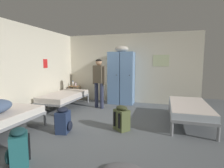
% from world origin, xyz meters
% --- Properties ---
extents(ground_plane, '(7.95, 7.95, 0.00)m').
position_xyz_m(ground_plane, '(0.00, 0.00, 0.00)').
color(ground_plane, slate).
extents(room_backdrop, '(4.94, 5.03, 2.52)m').
position_xyz_m(room_backdrop, '(-1.22, 1.26, 1.26)').
color(room_backdrop, beige).
rests_on(room_backdrop, ground_plane).
extents(locker_bank, '(0.90, 0.55, 2.07)m').
position_xyz_m(locker_bank, '(-0.23, 2.21, 0.97)').
color(locker_bank, '#6B93C6').
rests_on(locker_bank, ground_plane).
extents(shelf_unit, '(0.38, 0.30, 0.57)m').
position_xyz_m(shelf_unit, '(-2.11, 2.19, 0.35)').
color(shelf_unit, brown).
rests_on(shelf_unit, ground_plane).
extents(bed_right, '(0.90, 1.90, 0.49)m').
position_xyz_m(bed_right, '(1.86, 0.60, 0.38)').
color(bed_right, gray).
rests_on(bed_right, ground_plane).
extents(bed_left_rear, '(0.90, 1.90, 0.49)m').
position_xyz_m(bed_left_rear, '(-1.86, 1.04, 0.38)').
color(bed_left_rear, gray).
rests_on(bed_left_rear, ground_plane).
extents(person_traveler, '(0.49, 0.29, 1.59)m').
position_xyz_m(person_traveler, '(-0.77, 1.36, 0.96)').
color(person_traveler, '#2D334C').
rests_on(person_traveler, ground_plane).
extents(water_bottle, '(0.06, 0.06, 0.20)m').
position_xyz_m(water_bottle, '(-2.19, 2.21, 0.66)').
color(water_bottle, white).
rests_on(water_bottle, shelf_unit).
extents(lotion_bottle, '(0.05, 0.05, 0.17)m').
position_xyz_m(lotion_bottle, '(-2.04, 2.15, 0.64)').
color(lotion_bottle, beige).
rests_on(lotion_bottle, shelf_unit).
extents(backpack_olive, '(0.41, 0.42, 0.55)m').
position_xyz_m(backpack_olive, '(0.39, -0.28, 0.26)').
color(backpack_olive, '#566038').
rests_on(backpack_olive, ground_plane).
extents(backpack_teal, '(0.42, 0.42, 0.55)m').
position_xyz_m(backpack_teal, '(-0.75, -2.02, 0.26)').
color(backpack_teal, '#23666B').
rests_on(backpack_teal, ground_plane).
extents(backpack_navy, '(0.38, 0.36, 0.55)m').
position_xyz_m(backpack_navy, '(-0.77, -0.78, 0.26)').
color(backpack_navy, navy).
rests_on(backpack_navy, ground_plane).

